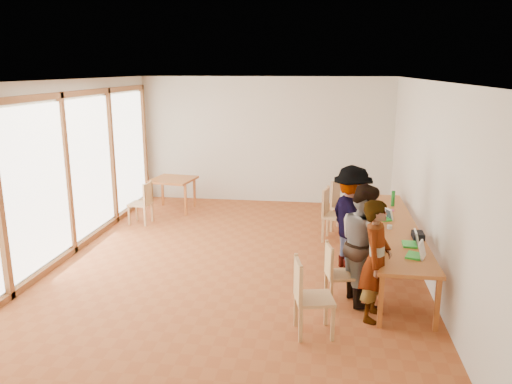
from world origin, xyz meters
TOP-DOWN VIEW (x-y plane):
  - ground at (0.00, 0.00)m, footprint 8.00×8.00m
  - wall_back at (0.00, 4.00)m, footprint 6.00×0.10m
  - wall_front at (0.00, -4.00)m, footprint 6.00×0.10m
  - wall_right at (3.00, 0.00)m, footprint 0.10×8.00m
  - window_wall at (-2.96, 0.00)m, footprint 0.10×8.00m
  - ceiling at (0.00, 0.00)m, footprint 6.00×8.00m
  - communal_table at (2.50, -0.01)m, footprint 0.80×4.00m
  - side_table at (-1.98, 2.86)m, footprint 0.90×0.90m
  - chair_near at (1.24, -2.23)m, footprint 0.53×0.53m
  - chair_mid at (1.60, -1.33)m, footprint 0.47×0.47m
  - chair_far at (1.56, 1.30)m, footprint 0.56×0.56m
  - chair_empty at (1.75, 1.95)m, footprint 0.61×0.61m
  - chair_spare at (-2.29, 1.81)m, footprint 0.45×0.45m
  - person_near at (2.10, -1.71)m, footprint 0.53×0.67m
  - person_mid at (1.99, -1.18)m, footprint 0.83×0.95m
  - person_far at (1.87, -0.07)m, footprint 1.00×1.26m
  - laptop_near at (2.67, -1.39)m, footprint 0.30×0.32m
  - laptop_mid at (2.68, -0.93)m, footprint 0.24×0.28m
  - laptop_far at (2.46, 0.29)m, footprint 0.26×0.28m
  - yellow_mug at (2.21, -1.02)m, footprint 0.16×0.16m
  - green_bottle at (2.67, 1.16)m, footprint 0.07×0.07m
  - clear_glass at (2.33, 1.54)m, footprint 0.07×0.07m
  - condiment_cup at (2.45, -0.20)m, footprint 0.08×0.08m
  - pink_phone at (2.62, 0.85)m, footprint 0.05×0.10m
  - black_pouch at (2.81, -0.60)m, footprint 0.16×0.26m

SIDE VIEW (x-z plane):
  - ground at x=0.00m, z-range 0.00..0.00m
  - chair_mid at x=1.60m, z-range 0.30..0.75m
  - chair_spare at x=-2.29m, z-range 0.31..0.78m
  - chair_near at x=1.24m, z-range 0.34..0.85m
  - chair_far at x=1.56m, z-range 0.35..0.88m
  - chair_empty at x=1.75m, z-range 0.36..0.90m
  - side_table at x=-1.98m, z-range 0.29..1.04m
  - communal_table at x=2.50m, z-range 0.33..1.08m
  - pink_phone at x=2.62m, z-range 0.75..0.76m
  - condiment_cup at x=2.45m, z-range 0.75..0.81m
  - clear_glass at x=2.33m, z-range 0.75..0.84m
  - black_pouch at x=2.81m, z-range 0.75..0.84m
  - person_near at x=2.10m, z-range 0.00..1.60m
  - yellow_mug at x=2.21m, z-range 0.75..0.85m
  - laptop_far at x=2.46m, z-range 0.71..0.90m
  - laptop_mid at x=2.68m, z-range 0.70..0.92m
  - laptop_near at x=2.67m, z-range 0.70..0.92m
  - person_mid at x=1.99m, z-range 0.00..1.67m
  - person_far at x=1.87m, z-range 0.00..1.71m
  - green_bottle at x=2.67m, z-range 0.75..1.03m
  - wall_back at x=0.00m, z-range 0.00..3.00m
  - wall_front at x=0.00m, z-range 0.00..3.00m
  - wall_right at x=3.00m, z-range 0.00..3.00m
  - window_wall at x=-2.96m, z-range 0.00..3.00m
  - ceiling at x=0.00m, z-range 3.00..3.04m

